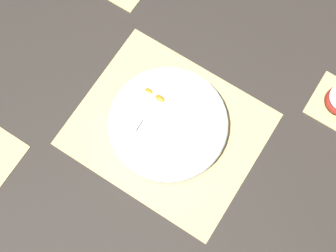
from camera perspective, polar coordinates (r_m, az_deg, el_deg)
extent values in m
plane|color=#2D2823|center=(1.08, 0.00, -0.41)|extent=(6.00, 6.00, 0.00)
cube|color=#D6B775|center=(1.08, 0.00, -0.36)|extent=(0.42, 0.35, 0.01)
cube|color=#3D2D19|center=(1.06, 7.38, -4.82)|extent=(0.01, 0.34, 0.00)
cube|color=#3D2D19|center=(1.06, 5.25, -3.54)|extent=(0.01, 0.34, 0.00)
cube|color=#3D2D19|center=(1.07, 3.13, -2.25)|extent=(0.01, 0.34, 0.00)
cube|color=#3D2D19|center=(1.07, 1.04, -0.97)|extent=(0.01, 0.34, 0.00)
cube|color=#3D2D19|center=(1.08, -1.03, 0.30)|extent=(0.01, 0.34, 0.00)
cube|color=#3D2D19|center=(1.09, -3.07, 1.54)|extent=(0.01, 0.34, 0.00)
cube|color=#3D2D19|center=(1.10, -5.08, 2.77)|extent=(0.01, 0.34, 0.00)
cube|color=#3D2D19|center=(1.11, -7.04, 3.96)|extent=(0.01, 0.34, 0.00)
cube|color=#3D2D19|center=(1.16, 19.53, 2.87)|extent=(0.00, 0.12, 0.00)
cube|color=#3D2D19|center=(1.16, 18.51, 3.50)|extent=(0.00, 0.12, 0.00)
cube|color=#3D2D19|center=(1.12, -19.27, -4.28)|extent=(0.00, 0.12, 0.00)
cylinder|color=silver|center=(1.05, 0.00, 0.08)|extent=(0.26, 0.26, 0.05)
torus|color=silver|center=(1.03, 0.00, 0.38)|extent=(0.27, 0.27, 0.01)
cylinder|color=beige|center=(1.04, 0.62, -2.69)|extent=(0.03, 0.03, 0.01)
cylinder|color=beige|center=(1.06, -1.21, 0.97)|extent=(0.02, 0.02, 0.01)
cylinder|color=beige|center=(1.04, 1.18, 0.15)|extent=(0.03, 0.03, 0.01)
cylinder|color=beige|center=(1.04, 3.33, -4.11)|extent=(0.03, 0.03, 0.01)
cylinder|color=beige|center=(1.01, -0.87, -4.61)|extent=(0.02, 0.02, 0.01)
cylinder|color=beige|center=(1.03, 4.05, -0.84)|extent=(0.03, 0.03, 0.01)
cube|color=white|center=(1.03, -1.35, -1.96)|extent=(0.03, 0.03, 0.03)
cube|color=white|center=(1.07, -2.50, 3.03)|extent=(0.02, 0.02, 0.02)
cube|color=white|center=(1.07, 4.64, 0.07)|extent=(0.03, 0.03, 0.03)
cube|color=white|center=(1.04, -1.12, -3.62)|extent=(0.03, 0.03, 0.03)
cube|color=white|center=(1.06, 1.30, 3.38)|extent=(0.02, 0.02, 0.02)
cube|color=white|center=(1.07, 2.69, 0.89)|extent=(0.02, 0.02, 0.02)
cube|color=white|center=(1.09, -1.11, 4.31)|extent=(0.03, 0.03, 0.03)
cube|color=white|center=(1.04, -3.87, -1.62)|extent=(0.02, 0.02, 0.02)
cube|color=white|center=(1.02, 3.10, -3.12)|extent=(0.02, 0.02, 0.02)
cube|color=white|center=(1.04, 0.17, 1.35)|extent=(0.03, 0.03, 0.03)
cube|color=white|center=(1.04, 4.61, -2.72)|extent=(0.03, 0.03, 0.03)
cube|color=white|center=(1.03, -4.13, 0.28)|extent=(0.03, 0.03, 0.03)
ellipsoid|color=red|center=(1.06, -3.89, 2.20)|extent=(0.03, 0.02, 0.02)
ellipsoid|color=orange|center=(1.05, -2.34, 4.21)|extent=(0.03, 0.01, 0.01)
ellipsoid|color=orange|center=(1.07, 5.43, 1.55)|extent=(0.03, 0.01, 0.01)
ellipsoid|color=red|center=(1.03, -2.84, -2.73)|extent=(0.03, 0.02, 0.01)
ellipsoid|color=red|center=(1.08, 4.17, 2.37)|extent=(0.03, 0.02, 0.01)
ellipsoid|color=orange|center=(1.04, -1.55, 0.16)|extent=(0.03, 0.02, 0.01)
ellipsoid|color=orange|center=(1.05, -0.96, 3.33)|extent=(0.03, 0.02, 0.01)
ellipsoid|color=orange|center=(1.08, -0.01, 3.30)|extent=(0.03, 0.02, 0.01)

